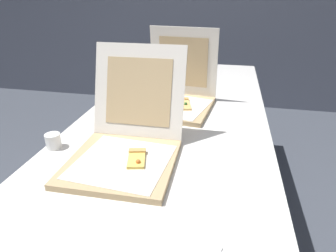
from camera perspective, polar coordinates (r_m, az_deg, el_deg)
table at (r=1.38m, az=0.68°, el=-0.79°), size 0.88×2.35×0.73m
pizza_box_front at (r=1.06m, az=-8.14°, el=-3.61°), size 0.37×0.48×0.37m
pizza_box_middle at (r=1.52m, az=1.62°, el=5.82°), size 0.40×0.41×0.38m
cup_white_mid at (r=1.44m, az=-11.58°, el=3.08°), size 0.06×0.06×0.06m
cup_white_near_center at (r=1.29m, az=-12.36°, el=0.39°), size 0.06×0.06×0.06m
cup_white_near_left at (r=1.21m, az=-21.46°, el=-2.72°), size 0.06×0.06×0.06m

